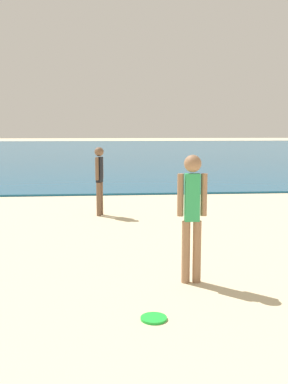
{
  "coord_description": "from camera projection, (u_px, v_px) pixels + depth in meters",
  "views": [
    {
      "loc": [
        -0.61,
        2.09,
        1.91
      ],
      "look_at": [
        0.14,
        10.28,
        0.74
      ],
      "focal_mm": 41.36,
      "sensor_mm": 36.0,
      "label": 1
    }
  ],
  "objects": [
    {
      "name": "person_standing",
      "position": [
        192.0,
        211.0,
        5.44
      ],
      "size": [
        0.37,
        0.21,
        1.6
      ],
      "rotation": [
        0.0,
        0.0,
        6.26
      ],
      "color": "#936B4C",
      "rests_on": "ground"
    },
    {
      "name": "frisbee",
      "position": [
        154.0,
        318.0,
        4.47
      ],
      "size": [
        0.27,
        0.27,
        0.03
      ],
      "primitive_type": "cylinder",
      "color": "green",
      "rests_on": "ground"
    },
    {
      "name": "person_distant",
      "position": [
        99.0,
        177.0,
        9.78
      ],
      "size": [
        0.2,
        0.33,
        1.52
      ],
      "rotation": [
        0.0,
        0.0,
        1.19
      ],
      "color": "brown",
      "rests_on": "ground"
    },
    {
      "name": "water",
      "position": [
        110.0,
        149.0,
        42.49
      ],
      "size": [
        160.0,
        60.0,
        0.06
      ],
      "primitive_type": "cube",
      "color": "#14567F",
      "rests_on": "ground"
    }
  ]
}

